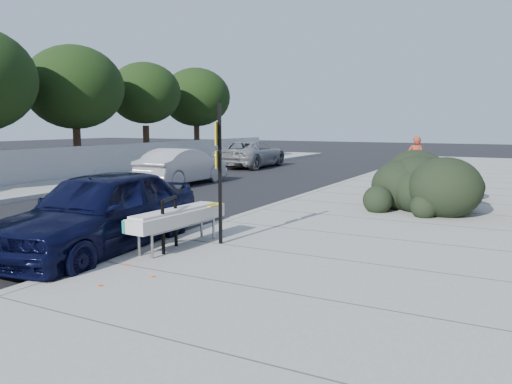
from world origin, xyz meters
The scene contains 17 objects.
ground centered at (0.00, 0.00, 0.00)m, with size 120.00×120.00×0.00m, color black.
sidewalk_near centered at (5.60, 5.00, 0.07)m, with size 11.20×50.00×0.15m, color gray.
sidewalk_far centered at (-9.50, 5.00, 0.07)m, with size 3.00×50.00×0.15m, color gray.
curb_near centered at (0.00, 5.00, 0.08)m, with size 0.22×50.00×0.17m, color #9E9E99.
curb_far centered at (-8.00, 5.00, 0.08)m, with size 0.22×50.00×0.17m, color #9E9E99.
far_wall centered at (-11.20, 5.00, 0.75)m, with size 0.30×40.00×1.50m, color #9E9E99.
tree_far_d centered at (-12.50, 9.00, 4.19)m, with size 4.60×4.60×6.16m.
tree_far_e centered at (-12.50, 14.00, 4.18)m, with size 4.00×4.00×5.90m.
tree_far_f centered at (-12.50, 19.00, 4.19)m, with size 4.40×4.40×6.07m.
bench centered at (0.60, -0.56, 0.71)m, with size 0.66×2.38×0.71m.
bike_rack centered at (0.60, -0.84, 0.75)m, with size 0.23×0.66×1.00m.
sign_post centered at (1.15, 0.04, 1.70)m, with size 0.16×0.30×2.74m.
hedge centered at (4.00, 7.00, 1.00)m, with size 2.25×4.51×1.69m, color black.
sedan_navy centered at (-0.80, -1.18, 0.82)m, with size 1.93×4.79×1.63m, color black.
wagon_silver centered at (-6.00, 8.58, 0.75)m, with size 1.59×4.56×1.50m, color #A4A4A9.
suv_silver centered at (-7.50, 17.28, 0.76)m, with size 2.53×5.49×1.53m, color gray.
pedestrian centered at (2.47, 13.18, 1.07)m, with size 0.67×0.44×1.84m, color #983421.
Camera 1 is at (6.30, -8.13, 2.50)m, focal length 35.00 mm.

